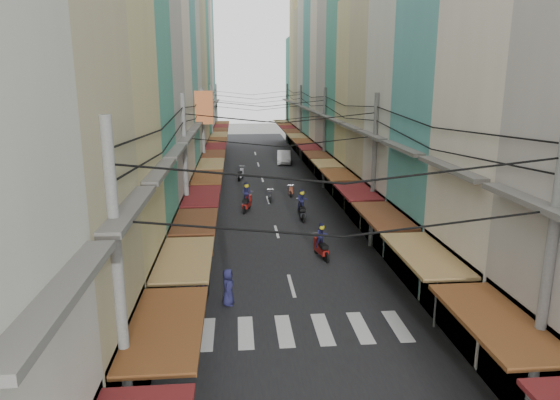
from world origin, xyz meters
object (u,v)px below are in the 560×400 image
traffic_sign (437,272)px  market_umbrella (443,232)px  white_car (284,163)px  bicycle (433,260)px

traffic_sign → market_umbrella: bearing=65.2°
market_umbrella → traffic_sign: bearing=-114.8°
white_car → market_umbrella: 31.92m
bicycle → traffic_sign: size_ratio=0.59×
white_car → traffic_sign: bearing=-81.7°
white_car → market_umbrella: size_ratio=2.12×
market_umbrella → traffic_sign: size_ratio=0.75×
traffic_sign → white_car: bearing=93.1°
bicycle → market_umbrella: bearing=-177.7°
white_car → bicycle: 30.37m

